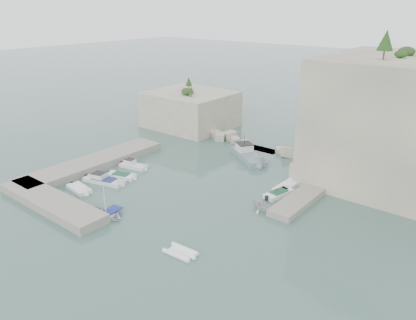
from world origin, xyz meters
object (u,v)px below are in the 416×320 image
Objects in this scene: motorboat_b at (134,168)px; tender_east_b at (279,195)px; tender_east_c at (287,188)px; motorboat_d at (104,183)px; rowboat at (106,217)px; inflatable_dinghy at (181,254)px; tender_east_a at (262,210)px; work_boat at (248,159)px; motorboat_e at (79,191)px; tender_east_d at (305,184)px; motorboat_c at (121,178)px.

motorboat_b reaches higher than tender_east_b.
motorboat_d is at bearing 126.42° from tender_east_c.
rowboat is at bearing -50.99° from motorboat_d.
tender_east_a is (1.45, 13.09, 0.00)m from inflatable_dinghy.
work_boat is (-9.60, 26.65, 0.00)m from inflatable_dinghy.
motorboat_b reaches higher than motorboat_e.
work_boat is (10.90, 24.33, 0.00)m from motorboat_e.
motorboat_e is at bearing -98.28° from motorboat_b.
tender_east_b is 1.07× the size of tender_east_d.
motorboat_b is 1.59× the size of tender_east_a.
motorboat_e is at bearing -80.88° from work_boat.
motorboat_e is at bearing -115.95° from motorboat_c.
work_boat is (-10.59, 8.83, 0.00)m from tender_east_b.
tender_east_a is 17.49m from work_boat.
motorboat_e is at bearing 137.67° from tender_east_b.
motorboat_e is 0.82× the size of tender_east_c.
motorboat_d is at bearing -83.81° from work_boat.
motorboat_e is 0.91× the size of motorboat_b.
motorboat_d is 24.11m from tender_east_b.
tender_east_d is at bearing 17.61° from work_boat.
work_boat is at bearing -12.33° from rowboat.
inflatable_dinghy is at bearing -41.99° from motorboat_b.
tender_east_d is (22.11, 17.27, 0.00)m from motorboat_d.
motorboat_d is 25.28m from tender_east_c.
motorboat_c is 23.49m from tender_east_c.
motorboat_d is 1.49× the size of tender_east_d.
rowboat reaches higher than tender_east_c.
motorboat_d reaches higher than inflatable_dinghy.
tender_east_c is at bearing 48.58° from motorboat_e.
motorboat_c and tender_east_b have the same top height.
tender_east_a is (21.53, 6.97, 0.00)m from motorboat_d.
tender_east_b is (21.08, 11.70, 0.00)m from motorboat_d.
motorboat_d is 23.05m from work_boat.
motorboat_b is 0.51× the size of work_boat.
work_boat is at bearing 73.83° from motorboat_e.
tender_east_d is at bearing 81.87° from inflatable_dinghy.
motorboat_d and motorboat_b have the same top height.
motorboat_c is 0.88× the size of tender_east_c.
motorboat_c is at bearing 109.78° from tender_east_a.
tender_east_a is at bearing -172.54° from tender_east_c.
tender_east_a reaches higher than motorboat_d.
motorboat_c is at bearing -85.98° from work_boat.
motorboat_b is (-1.45, 3.65, 0.00)m from motorboat_c.
tender_east_a is 0.68× the size of tender_east_d.
inflatable_dinghy is 0.38× the size of work_boat.
tender_east_a is at bearing -53.13° from rowboat.
motorboat_e is 1.44× the size of tender_east_a.
motorboat_b is 22.73m from tender_east_b.
motorboat_b is 24.44m from inflatable_dinghy.
motorboat_d is 3.82m from motorboat_e.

